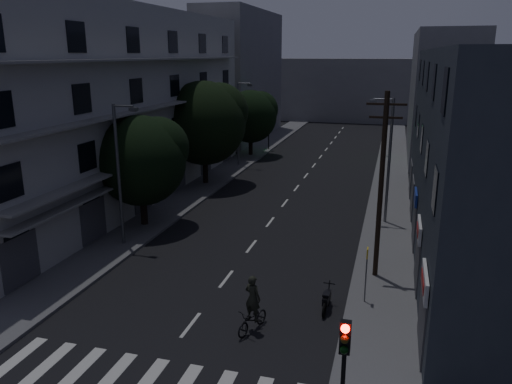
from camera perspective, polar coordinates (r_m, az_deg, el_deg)
The scene contains 22 objects.
ground at distance 41.98m, azimuth 4.77°, elevation 0.63°, with size 160.00×160.00×0.00m, color black.
sidewalk_left at distance 43.92m, azimuth -4.87°, elevation 1.40°, with size 3.00×90.00×0.15m, color #565659.
sidewalk_right at distance 41.28m, azimuth 15.05°, elevation -0.01°, with size 3.00×90.00×0.15m, color #565659.
lane_markings at distance 47.95m, azimuth 6.20°, elevation 2.49°, with size 0.15×60.50×0.01m.
building_left at distance 38.40m, azimuth -15.19°, elevation 9.38°, with size 7.00×36.00×14.00m.
building_right at distance 29.69m, azimuth 24.09°, elevation 3.97°, with size 6.19×28.00×11.00m.
building_far_left at distance 65.89m, azimuth -1.68°, elevation 13.13°, with size 6.00×20.00×16.00m, color slate.
building_far_right at distance 57.21m, azimuth 20.40°, elevation 10.32°, with size 6.00×20.00×13.00m, color slate.
building_far_end at distance 85.40m, azimuth 10.73°, elevation 11.41°, with size 24.00×8.00×10.00m, color slate.
tree_near at distance 31.98m, azimuth -12.92°, elevation 3.91°, with size 5.67×5.67×7.00m.
tree_mid at distance 41.81m, azimuth -5.84°, elevation 8.20°, with size 6.93×6.93×8.53m.
tree_far at distance 53.88m, azimuth -0.55°, elevation 8.86°, with size 5.60×5.60×6.93m.
traffic_signal_near at distance 13.74m, azimuth 10.00°, elevation -18.60°, with size 0.28×0.37×4.10m.
traffic_signal_far_right at distance 55.40m, azimuth 14.43°, elevation 7.10°, with size 0.28×0.37×4.10m.
traffic_signal_far_left at distance 57.38m, azimuth 1.46°, elevation 7.86°, with size 0.28×0.37×4.10m.
street_lamp_left_near at distance 28.78m, azimuth -15.28°, elevation 2.62°, with size 1.51×0.25×8.00m.
street_lamp_right at distance 32.65m, azimuth 14.82°, elevation 4.14°, with size 1.51×0.25×8.00m.
street_lamp_left_far at distance 48.68m, azimuth -1.93°, elevation 8.26°, with size 1.51×0.25×8.00m.
utility_pole at distance 24.27m, azimuth 14.12°, elevation 1.01°, with size 1.80×0.24×9.00m.
bus_stop_sign at distance 22.42m, azimuth 12.53°, elevation -8.16°, with size 0.06×0.35×2.52m.
motorcycle at distance 22.27m, azimuth 8.07°, elevation -12.19°, with size 0.52×1.80×1.16m.
cyclist at distance 20.42m, azimuth -0.38°, elevation -13.61°, with size 1.25×2.01×2.41m.
Camera 1 is at (7.50, -14.88, 10.76)m, focal length 35.00 mm.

